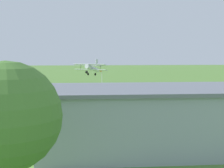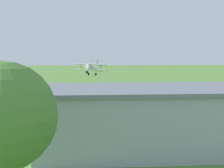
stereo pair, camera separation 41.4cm
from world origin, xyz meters
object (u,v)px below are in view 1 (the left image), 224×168
biplane (92,68)px  tree_behind_hangar_left (7,117)px  car_green (36,121)px  person_by_parked_cars (68,117)px  windsock (99,72)px  person_near_hangar_door (51,116)px  hangar (182,117)px

biplane → tree_behind_hangar_left: size_ratio=0.85×
biplane → car_green: 33.74m
person_by_parked_cars → windsock: bearing=-101.2°
biplane → person_near_hangar_door: biplane is taller
person_by_parked_cars → windsock: (-6.35, -32.00, 4.52)m
tree_behind_hangar_left → biplane: bearing=-97.0°
biplane → hangar: bearing=100.4°
person_by_parked_cars → tree_behind_hangar_left: tree_behind_hangar_left is taller
hangar → windsock: bearing=-82.6°
car_green → hangar: bearing=146.2°
hangar → person_by_parked_cars: hangar is taller
car_green → windsock: (-10.50, -34.83, 4.44)m
person_by_parked_cars → windsock: windsock is taller
person_near_hangar_door → windsock: 32.99m
biplane → person_near_hangar_door: size_ratio=5.25×
hangar → person_by_parked_cars: bearing=-48.3°
tree_behind_hangar_left → windsock: bearing=-98.6°
car_green → person_near_hangar_door: car_green is taller
hangar → person_by_parked_cars: 18.72m
biplane → person_by_parked_cars: size_ratio=5.02×
windsock → person_near_hangar_door: bearing=74.1°
person_near_hangar_door → windsock: (-8.93, -31.43, 4.56)m
hangar → car_green: bearing=-33.8°
car_green → windsock: 36.65m
person_by_parked_cars → person_near_hangar_door: 2.64m
person_by_parked_cars → tree_behind_hangar_left: (2.51, 26.73, 5.34)m
car_green → windsock: bearing=-106.8°
person_near_hangar_door → windsock: windsock is taller
biplane → car_green: size_ratio=1.95×
person_near_hangar_door → tree_behind_hangar_left: 27.83m
tree_behind_hangar_left → windsock: size_ratio=1.57×
biplane → car_green: biplane is taller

